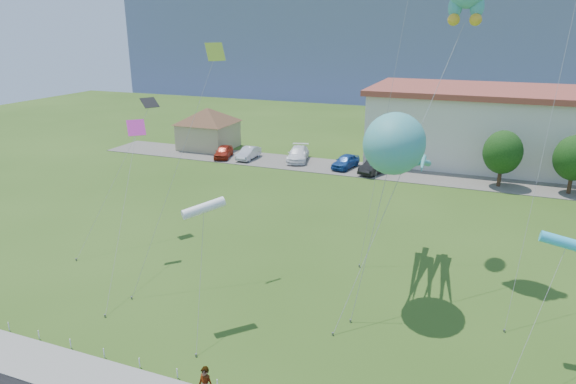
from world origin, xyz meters
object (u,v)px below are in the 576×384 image
at_px(parked_car_red, 223,152).
at_px(octopus_kite, 398,152).
at_px(pavilion, 208,124).
at_px(parked_car_black, 375,166).
at_px(parked_car_blue, 346,161).
at_px(parked_car_silver, 249,153).
at_px(parked_car_white, 298,154).

bearing_deg(parked_car_red, octopus_kite, -60.12).
xyz_separation_m(pavilion, octopus_kite, (28.07, -27.80, 5.25)).
xyz_separation_m(pavilion, parked_car_black, (21.96, -3.80, -2.21)).
distance_m(parked_car_black, octopus_kite, 25.86).
xyz_separation_m(parked_car_blue, octopus_kite, (9.50, -24.78, 7.49)).
height_order(parked_car_silver, parked_car_white, parked_car_white).
bearing_deg(parked_car_black, parked_car_blue, -176.35).
bearing_deg(parked_car_silver, pavilion, 155.08).
bearing_deg(parked_car_red, pavilion, 122.09).
relative_size(parked_car_blue, octopus_kite, 0.40).
relative_size(parked_car_red, octopus_kite, 0.39).
relative_size(parked_car_red, parked_car_blue, 0.96).
height_order(pavilion, parked_car_white, pavilion).
xyz_separation_m(parked_car_white, octopus_kite, (15.35, -25.79, 7.45)).
height_order(parked_car_red, parked_car_black, parked_car_black).
relative_size(parked_car_silver, parked_car_black, 0.89).
xyz_separation_m(parked_car_silver, parked_car_blue, (11.45, 0.29, 0.05)).
bearing_deg(parked_car_silver, parked_car_blue, 1.49).
bearing_deg(pavilion, parked_car_black, -9.83).
bearing_deg(parked_car_silver, parked_car_black, -1.84).
bearing_deg(parked_car_silver, parked_car_red, -169.78).
xyz_separation_m(parked_car_silver, parked_car_white, (5.60, 1.30, 0.09)).
bearing_deg(parked_car_black, octopus_kite, -59.14).
xyz_separation_m(parked_car_red, parked_car_silver, (2.97, 0.53, -0.02)).
distance_m(parked_car_red, parked_car_silver, 3.01).
relative_size(pavilion, parked_car_white, 1.73).
height_order(pavilion, parked_car_black, pavilion).
bearing_deg(parked_car_silver, parked_car_white, 13.15).
relative_size(pavilion, parked_car_blue, 2.15).
bearing_deg(octopus_kite, parked_car_silver, 130.55).
distance_m(parked_car_red, parked_car_white, 8.76).
distance_m(parked_car_silver, parked_car_blue, 11.46).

